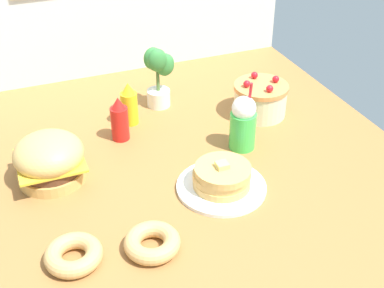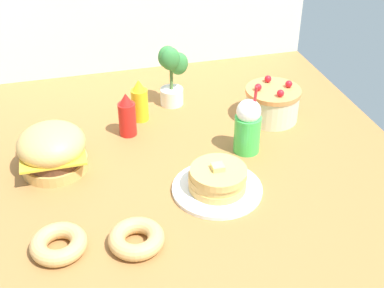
{
  "view_description": "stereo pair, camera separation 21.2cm",
  "coord_description": "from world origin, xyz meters",
  "px_view_note": "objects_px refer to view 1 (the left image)",
  "views": [
    {
      "loc": [
        -0.6,
        -1.59,
        1.29
      ],
      "look_at": [
        0.05,
        0.05,
        0.12
      ],
      "focal_mm": 48.65,
      "sensor_mm": 36.0,
      "label": 1
    },
    {
      "loc": [
        -0.4,
        -1.65,
        1.29
      ],
      "look_at": [
        0.05,
        0.05,
        0.12
      ],
      "focal_mm": 48.65,
      "sensor_mm": 36.0,
      "label": 2
    }
  ],
  "objects_px": {
    "layer_cake": "(260,99)",
    "burger": "(50,159)",
    "mustard_bottle": "(129,105)",
    "donut_pink_glaze": "(74,254)",
    "pancake_stack": "(222,179)",
    "donut_chocolate": "(152,242)",
    "potted_plant": "(158,74)",
    "ketchup_bottle": "(120,120)",
    "cream_soda_cup": "(243,123)"
  },
  "relations": [
    {
      "from": "cream_soda_cup",
      "to": "donut_chocolate",
      "type": "bearing_deg",
      "value": -141.19
    },
    {
      "from": "mustard_bottle",
      "to": "burger",
      "type": "bearing_deg",
      "value": -143.68
    },
    {
      "from": "potted_plant",
      "to": "cream_soda_cup",
      "type": "bearing_deg",
      "value": -66.17
    },
    {
      "from": "mustard_bottle",
      "to": "donut_pink_glaze",
      "type": "bearing_deg",
      "value": -118.02
    },
    {
      "from": "pancake_stack",
      "to": "mustard_bottle",
      "type": "distance_m",
      "value": 0.65
    },
    {
      "from": "burger",
      "to": "mustard_bottle",
      "type": "xyz_separation_m",
      "value": [
        0.42,
        0.31,
        0.0
      ]
    },
    {
      "from": "donut_chocolate",
      "to": "mustard_bottle",
      "type": "bearing_deg",
      "value": 78.95
    },
    {
      "from": "ketchup_bottle",
      "to": "pancake_stack",
      "type": "bearing_deg",
      "value": -61.52
    },
    {
      "from": "mustard_bottle",
      "to": "donut_pink_glaze",
      "type": "distance_m",
      "value": 0.91
    },
    {
      "from": "pancake_stack",
      "to": "donut_chocolate",
      "type": "height_order",
      "value": "pancake_stack"
    },
    {
      "from": "layer_cake",
      "to": "donut_chocolate",
      "type": "height_order",
      "value": "layer_cake"
    },
    {
      "from": "mustard_bottle",
      "to": "potted_plant",
      "type": "height_order",
      "value": "potted_plant"
    },
    {
      "from": "donut_pink_glaze",
      "to": "potted_plant",
      "type": "xyz_separation_m",
      "value": [
        0.61,
        0.91,
        0.14
      ]
    },
    {
      "from": "layer_cake",
      "to": "mustard_bottle",
      "type": "bearing_deg",
      "value": 166.06
    },
    {
      "from": "donut_pink_glaze",
      "to": "cream_soda_cup",
      "type": "bearing_deg",
      "value": 26.57
    },
    {
      "from": "pancake_stack",
      "to": "donut_pink_glaze",
      "type": "xyz_separation_m",
      "value": [
        -0.62,
        -0.18,
        -0.01
      ]
    },
    {
      "from": "layer_cake",
      "to": "ketchup_bottle",
      "type": "distance_m",
      "value": 0.69
    },
    {
      "from": "layer_cake",
      "to": "ketchup_bottle",
      "type": "bearing_deg",
      "value": 177.11
    },
    {
      "from": "donut_pink_glaze",
      "to": "donut_chocolate",
      "type": "distance_m",
      "value": 0.26
    },
    {
      "from": "layer_cake",
      "to": "burger",
      "type": "bearing_deg",
      "value": -171.48
    },
    {
      "from": "donut_pink_glaze",
      "to": "burger",
      "type": "bearing_deg",
      "value": 89.16
    },
    {
      "from": "pancake_stack",
      "to": "donut_chocolate",
      "type": "distance_m",
      "value": 0.42
    },
    {
      "from": "pancake_stack",
      "to": "potted_plant",
      "type": "bearing_deg",
      "value": 90.82
    },
    {
      "from": "ketchup_bottle",
      "to": "cream_soda_cup",
      "type": "xyz_separation_m",
      "value": [
        0.48,
        -0.27,
        0.03
      ]
    },
    {
      "from": "pancake_stack",
      "to": "donut_chocolate",
      "type": "xyz_separation_m",
      "value": [
        -0.36,
        -0.22,
        -0.01
      ]
    },
    {
      "from": "ketchup_bottle",
      "to": "donut_pink_glaze",
      "type": "xyz_separation_m",
      "value": [
        -0.35,
        -0.68,
        -0.07
      ]
    },
    {
      "from": "ketchup_bottle",
      "to": "mustard_bottle",
      "type": "xyz_separation_m",
      "value": [
        0.08,
        0.12,
        0.0
      ]
    },
    {
      "from": "pancake_stack",
      "to": "layer_cake",
      "type": "distance_m",
      "value": 0.63
    },
    {
      "from": "burger",
      "to": "potted_plant",
      "type": "height_order",
      "value": "potted_plant"
    },
    {
      "from": "pancake_stack",
      "to": "ketchup_bottle",
      "type": "xyz_separation_m",
      "value": [
        -0.27,
        0.5,
        0.05
      ]
    },
    {
      "from": "burger",
      "to": "cream_soda_cup",
      "type": "bearing_deg",
      "value": -5.37
    },
    {
      "from": "potted_plant",
      "to": "ketchup_bottle",
      "type": "bearing_deg",
      "value": -139.17
    },
    {
      "from": "mustard_bottle",
      "to": "potted_plant",
      "type": "distance_m",
      "value": 0.23
    },
    {
      "from": "donut_chocolate",
      "to": "potted_plant",
      "type": "distance_m",
      "value": 1.02
    },
    {
      "from": "layer_cake",
      "to": "donut_chocolate",
      "type": "xyz_separation_m",
      "value": [
        -0.78,
        -0.69,
        -0.05
      ]
    },
    {
      "from": "ketchup_bottle",
      "to": "cream_soda_cup",
      "type": "height_order",
      "value": "cream_soda_cup"
    },
    {
      "from": "pancake_stack",
      "to": "burger",
      "type": "bearing_deg",
      "value": 152.77
    },
    {
      "from": "donut_pink_glaze",
      "to": "donut_chocolate",
      "type": "xyz_separation_m",
      "value": [
        0.26,
        -0.04,
        0.0
      ]
    },
    {
      "from": "donut_chocolate",
      "to": "potted_plant",
      "type": "xyz_separation_m",
      "value": [
        0.35,
        0.95,
        0.14
      ]
    },
    {
      "from": "donut_pink_glaze",
      "to": "potted_plant",
      "type": "bearing_deg",
      "value": 56.12
    },
    {
      "from": "layer_cake",
      "to": "mustard_bottle",
      "type": "distance_m",
      "value": 0.63
    },
    {
      "from": "burger",
      "to": "layer_cake",
      "type": "bearing_deg",
      "value": 8.52
    },
    {
      "from": "layer_cake",
      "to": "potted_plant",
      "type": "bearing_deg",
      "value": 148.53
    },
    {
      "from": "burger",
      "to": "ketchup_bottle",
      "type": "relative_size",
      "value": 1.33
    },
    {
      "from": "ketchup_bottle",
      "to": "cream_soda_cup",
      "type": "relative_size",
      "value": 0.67
    },
    {
      "from": "mustard_bottle",
      "to": "cream_soda_cup",
      "type": "distance_m",
      "value": 0.56
    },
    {
      "from": "pancake_stack",
      "to": "mustard_bottle",
      "type": "height_order",
      "value": "mustard_bottle"
    },
    {
      "from": "donut_pink_glaze",
      "to": "mustard_bottle",
      "type": "bearing_deg",
      "value": 61.98
    },
    {
      "from": "burger",
      "to": "mustard_bottle",
      "type": "bearing_deg",
      "value": 36.32
    },
    {
      "from": "layer_cake",
      "to": "pancake_stack",
      "type": "bearing_deg",
      "value": -131.67
    }
  ]
}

